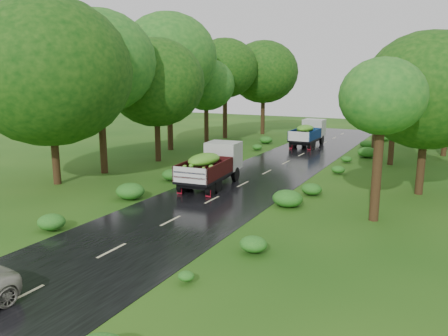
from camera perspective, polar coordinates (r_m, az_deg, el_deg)
The scene contains 9 objects.
ground at distance 17.59m, azimuth -14.45°, elevation -10.45°, with size 120.00×120.00×0.00m, color #13400D.
road at distance 21.32m, azimuth -5.49°, elevation -6.13°, with size 6.50×80.00×0.02m, color black.
road_lines at distance 22.12m, azimuth -4.09°, elevation -5.41°, with size 0.12×69.60×0.00m.
truck_near at distance 26.63m, azimuth -1.49°, elevation 0.61°, with size 2.62×6.05×2.47m.
truck_far at distance 43.19m, azimuth 11.01°, elevation 4.67°, with size 2.10×5.83×2.45m.
utility_pole at distance 40.60m, azimuth 19.13°, elevation 7.33°, with size 1.30×0.41×7.51m.
trees_left at distance 38.26m, azimuth -6.57°, elevation 12.43°, with size 7.22×33.07×10.16m.
trees_right at distance 35.46m, azimuth 24.93°, elevation 8.94°, with size 6.97×31.05×7.54m.
shrubs at distance 28.94m, azimuth 4.15°, elevation -0.63°, with size 11.90×44.00×0.70m.
Camera 1 is at (11.06, -12.03, 6.53)m, focal length 35.00 mm.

